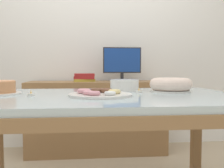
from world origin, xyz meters
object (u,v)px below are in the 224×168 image
at_px(book_stack, 84,78).
at_px(tealight_near_cakes, 133,88).
at_px(tealight_left_edge, 139,91).
at_px(plate_stack, 124,85).
at_px(pastry_platter, 100,94).
at_px(tealight_centre, 31,94).
at_px(cake_golden_bundt, 171,85).
at_px(computer_monitor, 122,64).

distance_m(book_stack, tealight_near_cakes, 0.91).
distance_m(tealight_near_cakes, tealight_left_edge, 0.32).
relative_size(plate_stack, tealight_left_edge, 5.25).
height_order(pastry_platter, tealight_left_edge, pastry_platter).
xyz_separation_m(book_stack, tealight_centre, (-0.29, -1.28, -0.05)).
height_order(pastry_platter, tealight_centre, pastry_platter).
relative_size(cake_golden_bundt, plate_stack, 1.38).
height_order(tealight_centre, tealight_near_cakes, same).
xyz_separation_m(pastry_platter, tealight_left_edge, (0.27, 0.17, -0.00)).
bearing_deg(tealight_near_cakes, computer_monitor, 88.41).
bearing_deg(computer_monitor, pastry_platter, -103.30).
bearing_deg(pastry_platter, cake_golden_bundt, 22.87).
height_order(cake_golden_bundt, tealight_left_edge, cake_golden_bundt).
distance_m(book_stack, tealight_left_edge, 1.20).
height_order(computer_monitor, pastry_platter, computer_monitor).
distance_m(pastry_platter, tealight_centre, 0.40).
height_order(book_stack, tealight_centre, book_stack).
bearing_deg(tealight_centre, book_stack, 77.28).
bearing_deg(plate_stack, computer_monitor, 83.33).
bearing_deg(plate_stack, tealight_near_cakes, 56.95).
relative_size(computer_monitor, tealight_near_cakes, 10.60).
height_order(computer_monitor, tealight_centre, computer_monitor).
bearing_deg(tealight_near_cakes, plate_stack, -123.05).
distance_m(book_stack, cake_golden_bundt, 1.25).
xyz_separation_m(tealight_centre, tealight_near_cakes, (0.68, 0.46, 0.00)).
xyz_separation_m(cake_golden_bundt, tealight_near_cakes, (-0.21, 0.28, -0.04)).
distance_m(computer_monitor, plate_stack, 0.97).
relative_size(book_stack, tealight_left_edge, 6.03).
bearing_deg(tealight_centre, cake_golden_bundt, 11.45).
relative_size(cake_golden_bundt, pastry_platter, 0.78).
bearing_deg(computer_monitor, tealight_near_cakes, -91.59).
bearing_deg(pastry_platter, book_stack, 94.91).
relative_size(plate_stack, tealight_near_cakes, 5.25).
relative_size(book_stack, pastry_platter, 0.65).
height_order(cake_golden_bundt, plate_stack, cake_golden_bundt).
xyz_separation_m(book_stack, pastry_platter, (0.11, -1.30, -0.05)).
height_order(plate_stack, tealight_left_edge, plate_stack).
xyz_separation_m(book_stack, plate_stack, (0.31, -0.95, -0.02)).
relative_size(computer_monitor, book_stack, 1.76).
distance_m(pastry_platter, plate_stack, 0.41).
bearing_deg(cake_golden_bundt, tealight_centre, -168.55).
bearing_deg(tealight_left_edge, tealight_centre, -168.07).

